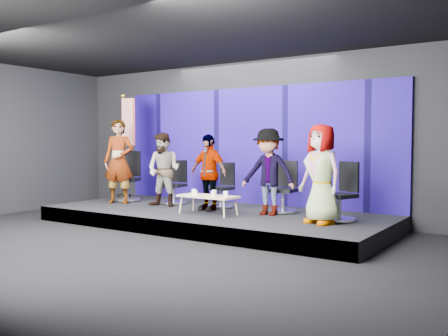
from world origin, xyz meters
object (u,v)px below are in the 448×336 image
at_px(panelist_a, 119,161).
at_px(mug_a, 194,191).
at_px(mug_c, 214,193).
at_px(panelist_c, 208,172).
at_px(mug_d, 213,194).
at_px(chair_b, 175,190).
at_px(coffee_table, 208,197).
at_px(panelist_e, 321,174).
at_px(mug_e, 226,194).
at_px(chair_d, 284,195).
at_px(chair_a, 128,185).
at_px(mug_b, 195,193).
at_px(panelist_b, 164,170).
at_px(chair_c, 222,193).
at_px(panelist_d, 268,172).
at_px(flag_stand, 127,143).
at_px(chair_e, 342,202).

height_order(panelist_a, mug_a, panelist_a).
bearing_deg(mug_c, panelist_c, 137.70).
bearing_deg(mug_a, mug_d, -13.74).
xyz_separation_m(chair_b, coffee_table, (1.55, -0.90, 0.01)).
height_order(panelist_e, coffee_table, panelist_e).
distance_m(panelist_c, mug_e, 0.95).
bearing_deg(chair_d, chair_a, -179.66).
bearing_deg(panelist_e, chair_d, 163.83).
bearing_deg(mug_a, mug_b, -45.83).
distance_m(panelist_b, mug_d, 1.73).
xyz_separation_m(chair_d, mug_a, (-1.49, -0.98, 0.08)).
bearing_deg(mug_e, panelist_c, 147.43).
bearing_deg(mug_a, panelist_e, 2.18).
bearing_deg(chair_d, chair_c, 179.03).
distance_m(panelist_d, mug_d, 1.12).
bearing_deg(chair_d, panelist_c, -162.00).
bearing_deg(flag_stand, mug_c, -9.92).
height_order(panelist_d, panelist_e, panelist_e).
bearing_deg(panelist_c, mug_e, -25.98).
height_order(chair_e, mug_e, chair_e).
height_order(panelist_b, chair_c, panelist_b).
relative_size(mug_b, mug_c, 0.94).
bearing_deg(mug_b, chair_a, 162.40).
height_order(chair_d, mug_a, chair_d).
bearing_deg(chair_d, panelist_d, -103.69).
bearing_deg(mug_c, panelist_d, 26.36).
distance_m(chair_a, panelist_e, 5.13).
height_order(chair_d, coffee_table, chair_d).
relative_size(chair_a, chair_b, 1.20).
height_order(chair_e, mug_d, chair_e).
bearing_deg(chair_c, coffee_table, -64.91).
bearing_deg(mug_d, mug_e, 14.36).
bearing_deg(mug_d, panelist_d, 36.54).
bearing_deg(chair_a, chair_d, -18.37).
bearing_deg(panelist_b, panelist_d, -3.67).
bearing_deg(panelist_a, mug_e, -27.87).
distance_m(panelist_d, panelist_e, 1.28).
height_order(panelist_b, chair_e, panelist_b).
xyz_separation_m(chair_c, panelist_d, (1.33, -0.41, 0.51)).
xyz_separation_m(coffee_table, mug_a, (-0.40, 0.08, 0.08)).
height_order(chair_c, mug_b, chair_c).
bearing_deg(mug_d, chair_a, 165.22).
bearing_deg(chair_d, mug_d, -133.79).
bearing_deg(panelist_e, coffee_table, -154.12).
bearing_deg(panelist_a, chair_e, -18.66).
distance_m(chair_b, chair_d, 2.64).
distance_m(mug_e, flag_stand, 3.78).
height_order(chair_a, mug_e, chair_a).
relative_size(chair_d, mug_a, 10.57).
bearing_deg(chair_d, mug_a, -151.06).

